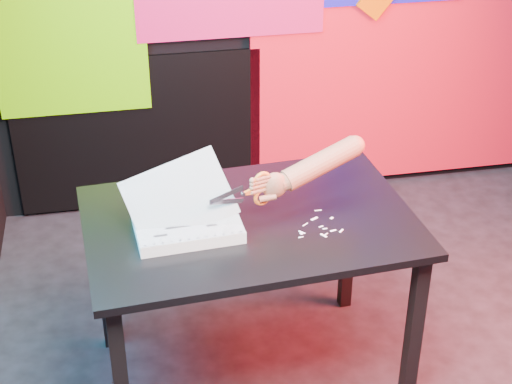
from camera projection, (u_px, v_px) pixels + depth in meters
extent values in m
cube|color=black|center=(352.00, 367.00, 3.24)|extent=(3.00, 3.00, 0.01)
cube|color=red|center=(397.00, 43.00, 4.18)|extent=(1.60, 0.02, 1.60)
cube|color=#5DDB00|center=(66.00, 17.00, 3.75)|extent=(0.75, 0.02, 1.00)
cube|color=black|center=(139.00, 133.00, 4.14)|extent=(1.30, 0.02, 0.85)
cube|color=black|center=(103.00, 275.00, 3.19)|extent=(0.05, 0.05, 0.72)
cube|color=black|center=(413.00, 336.00, 2.87)|extent=(0.05, 0.05, 0.72)
cube|color=black|center=(348.00, 238.00, 3.43)|extent=(0.05, 0.05, 0.72)
cube|color=black|center=(250.00, 222.00, 2.85)|extent=(1.24, 0.87, 0.03)
cube|color=white|center=(187.00, 225.00, 2.76)|extent=(0.38, 0.29, 0.04)
cube|color=white|center=(187.00, 220.00, 2.75)|extent=(0.38, 0.29, 0.00)
cube|color=white|center=(187.00, 219.00, 2.74)|extent=(0.38, 0.28, 0.11)
cube|color=white|center=(183.00, 211.00, 2.74)|extent=(0.40, 0.27, 0.19)
cube|color=white|center=(179.00, 198.00, 2.73)|extent=(0.42, 0.23, 0.27)
cylinder|color=black|center=(145.00, 245.00, 2.61)|extent=(0.01, 0.01, 0.00)
cylinder|color=black|center=(154.00, 244.00, 2.61)|extent=(0.01, 0.01, 0.00)
cylinder|color=black|center=(163.00, 243.00, 2.62)|extent=(0.01, 0.01, 0.00)
cylinder|color=black|center=(172.00, 242.00, 2.63)|extent=(0.01, 0.01, 0.00)
cylinder|color=black|center=(180.00, 240.00, 2.63)|extent=(0.01, 0.01, 0.00)
cylinder|color=black|center=(189.00, 239.00, 2.64)|extent=(0.01, 0.01, 0.00)
cylinder|color=black|center=(198.00, 238.00, 2.65)|extent=(0.01, 0.01, 0.00)
cylinder|color=black|center=(206.00, 236.00, 2.65)|extent=(0.01, 0.01, 0.00)
cylinder|color=black|center=(215.00, 235.00, 2.66)|extent=(0.01, 0.01, 0.00)
cylinder|color=black|center=(224.00, 234.00, 2.67)|extent=(0.01, 0.01, 0.00)
cylinder|color=black|center=(232.00, 233.00, 2.67)|extent=(0.01, 0.01, 0.00)
cylinder|color=black|center=(241.00, 232.00, 2.68)|extent=(0.01, 0.01, 0.00)
cylinder|color=black|center=(136.00, 209.00, 2.81)|extent=(0.01, 0.01, 0.00)
cylinder|color=black|center=(144.00, 208.00, 2.82)|extent=(0.01, 0.01, 0.00)
cylinder|color=black|center=(152.00, 206.00, 2.82)|extent=(0.01, 0.01, 0.00)
cylinder|color=black|center=(160.00, 205.00, 2.83)|extent=(0.01, 0.01, 0.00)
cylinder|color=black|center=(168.00, 204.00, 2.84)|extent=(0.01, 0.01, 0.00)
cylinder|color=black|center=(177.00, 203.00, 2.84)|extent=(0.01, 0.01, 0.00)
cylinder|color=black|center=(185.00, 202.00, 2.85)|extent=(0.01, 0.01, 0.00)
cylinder|color=black|center=(193.00, 201.00, 2.86)|extent=(0.01, 0.01, 0.00)
cylinder|color=black|center=(201.00, 200.00, 2.86)|extent=(0.01, 0.01, 0.00)
cylinder|color=black|center=(209.00, 199.00, 2.87)|extent=(0.01, 0.01, 0.00)
cylinder|color=black|center=(217.00, 198.00, 2.88)|extent=(0.01, 0.01, 0.00)
cylinder|color=black|center=(225.00, 197.00, 2.88)|extent=(0.01, 0.01, 0.00)
cube|color=black|center=(160.00, 216.00, 2.77)|extent=(0.07, 0.02, 0.00)
cube|color=black|center=(191.00, 215.00, 2.77)|extent=(0.05, 0.01, 0.00)
cube|color=black|center=(178.00, 227.00, 2.70)|extent=(0.09, 0.02, 0.00)
cube|color=black|center=(212.00, 225.00, 2.71)|extent=(0.04, 0.01, 0.00)
cube|color=black|center=(160.00, 236.00, 2.66)|extent=(0.05, 0.01, 0.00)
cube|color=#9A9BAD|center=(226.00, 195.00, 2.71)|extent=(0.13, 0.04, 0.04)
cube|color=#9A9BAD|center=(227.00, 201.00, 2.72)|extent=(0.13, 0.04, 0.04)
cylinder|color=#9A9BAD|center=(243.00, 194.00, 2.74)|extent=(0.02, 0.02, 0.01)
cube|color=#D45F1D|center=(249.00, 194.00, 2.75)|extent=(0.05, 0.02, 0.02)
cube|color=#D45F1D|center=(249.00, 191.00, 2.75)|extent=(0.05, 0.02, 0.02)
torus|color=#D45F1D|center=(262.00, 180.00, 2.76)|extent=(0.07, 0.03, 0.07)
torus|color=#D45F1D|center=(262.00, 197.00, 2.79)|extent=(0.07, 0.03, 0.07)
ellipsoid|color=#926448|center=(275.00, 185.00, 2.79)|extent=(0.10, 0.06, 0.10)
cylinder|color=#926448|center=(262.00, 190.00, 2.77)|extent=(0.08, 0.04, 0.02)
cylinder|color=#926448|center=(262.00, 185.00, 2.77)|extent=(0.07, 0.04, 0.02)
cylinder|color=#926448|center=(262.00, 181.00, 2.76)|extent=(0.07, 0.04, 0.02)
cylinder|color=#926448|center=(262.00, 178.00, 2.75)|extent=(0.06, 0.03, 0.02)
cylinder|color=#926448|center=(268.00, 198.00, 2.79)|extent=(0.06, 0.03, 0.03)
cylinder|color=#926448|center=(286.00, 181.00, 2.81)|extent=(0.07, 0.08, 0.07)
cylinder|color=#926448|center=(321.00, 163.00, 2.85)|extent=(0.32, 0.17, 0.15)
sphere|color=#926448|center=(355.00, 146.00, 2.89)|extent=(0.08, 0.08, 0.08)
cube|color=white|center=(301.00, 233.00, 2.75)|extent=(0.01, 0.01, 0.00)
cube|color=white|center=(325.00, 229.00, 2.78)|extent=(0.02, 0.01, 0.00)
cube|color=white|center=(305.00, 224.00, 2.80)|extent=(0.02, 0.02, 0.00)
cube|color=white|center=(314.00, 219.00, 2.84)|extent=(0.03, 0.02, 0.00)
cube|color=white|center=(333.00, 231.00, 2.77)|extent=(0.02, 0.01, 0.00)
cube|color=white|center=(301.00, 237.00, 2.73)|extent=(0.02, 0.01, 0.00)
cube|color=white|center=(341.00, 231.00, 2.77)|extent=(0.02, 0.02, 0.00)
cube|color=white|center=(321.00, 227.00, 2.79)|extent=(0.02, 0.01, 0.00)
cube|color=white|center=(326.00, 234.00, 2.75)|extent=(0.02, 0.02, 0.00)
cube|color=white|center=(324.00, 235.00, 2.74)|extent=(0.02, 0.03, 0.00)
cube|color=white|center=(332.00, 218.00, 2.84)|extent=(0.02, 0.02, 0.00)
cube|color=white|center=(302.00, 232.00, 2.76)|extent=(0.02, 0.02, 0.00)
cube|color=white|center=(318.00, 210.00, 2.88)|extent=(0.03, 0.01, 0.00)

